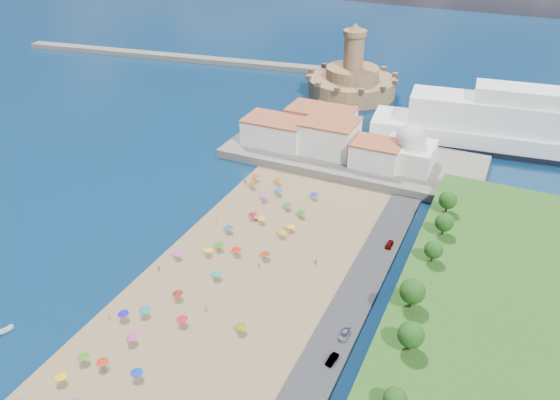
% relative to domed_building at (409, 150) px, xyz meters
% --- Properties ---
extents(ground, '(700.00, 700.00, 0.00)m').
position_rel_domed_building_xyz_m(ground, '(-30.00, -71.00, -8.97)').
color(ground, '#071938').
rests_on(ground, ground).
extents(terrace, '(90.00, 36.00, 3.00)m').
position_rel_domed_building_xyz_m(terrace, '(-20.00, 2.00, -7.47)').
color(terrace, '#59544C').
rests_on(terrace, ground).
extents(jetty, '(18.00, 70.00, 2.40)m').
position_rel_domed_building_xyz_m(jetty, '(-42.00, 37.00, -7.77)').
color(jetty, '#59544C').
rests_on(jetty, ground).
extents(breakwater, '(199.03, 34.77, 2.60)m').
position_rel_domed_building_xyz_m(breakwater, '(-140.00, 82.00, -7.67)').
color(breakwater, '#59544C').
rests_on(breakwater, ground).
extents(waterfront_buildings, '(57.00, 29.00, 11.00)m').
position_rel_domed_building_xyz_m(waterfront_buildings, '(-33.05, 2.64, -1.10)').
color(waterfront_buildings, silver).
rests_on(waterfront_buildings, terrace).
extents(domed_building, '(16.00, 16.00, 15.00)m').
position_rel_domed_building_xyz_m(domed_building, '(0.00, 0.00, 0.00)').
color(domed_building, silver).
rests_on(domed_building, terrace).
extents(fortress, '(40.00, 40.00, 32.40)m').
position_rel_domed_building_xyz_m(fortress, '(-42.00, 67.00, -2.29)').
color(fortress, '#9B744D').
rests_on(fortress, ground).
extents(cruise_ship, '(134.19, 34.72, 29.00)m').
position_rel_domed_building_xyz_m(cruise_ship, '(45.13, 37.13, -0.39)').
color(cruise_ship, black).
rests_on(cruise_ship, ground).
extents(beach_parasols, '(31.34, 113.95, 2.20)m').
position_rel_domed_building_xyz_m(beach_parasols, '(-32.17, -78.52, -6.83)').
color(beach_parasols, gray).
rests_on(beach_parasols, beach).
extents(beachgoers, '(37.78, 95.57, 1.81)m').
position_rel_domed_building_xyz_m(beachgoers, '(-32.48, -75.21, -7.88)').
color(beachgoers, tan).
rests_on(beachgoers, beach).
extents(parked_cars, '(2.00, 73.72, 1.35)m').
position_rel_domed_building_xyz_m(parked_cars, '(6.00, -82.85, -7.63)').
color(parked_cars, gray).
rests_on(parked_cars, promenade).
extents(hillside_trees, '(13.01, 103.92, 7.57)m').
position_rel_domed_building_xyz_m(hillside_trees, '(18.51, -81.38, 1.07)').
color(hillside_trees, '#382314').
rests_on(hillside_trees, hillside).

